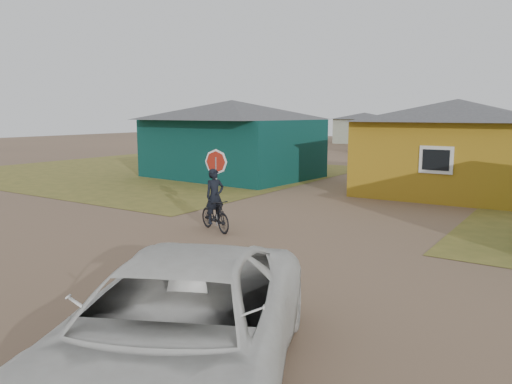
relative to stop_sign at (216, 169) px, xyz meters
The scene contains 9 objects.
ground 4.68m from the stop_sign, 62.26° to the right, with size 120.00×120.00×0.00m, color brown.
grass_nw 15.16m from the stop_sign, 142.64° to the left, with size 20.00×18.00×0.00m, color olive.
house_teal 11.62m from the stop_sign, 123.87° to the left, with size 8.93×7.08×4.00m.
house_yellow 11.11m from the stop_sign, 65.93° to the left, with size 7.72×6.76×3.90m.
house_pale_west 30.40m from the stop_sign, 97.50° to the left, with size 7.04×6.15×3.60m.
house_pale_north 43.81m from the stop_sign, 105.86° to the left, with size 6.28×5.81×3.40m.
stop_sign is the anchor object (origin of this frame).
cyclist 1.25m from the stop_sign, 55.82° to the right, with size 1.62×1.03×1.78m.
vehicle 9.17m from the stop_sign, 54.91° to the right, with size 2.67×5.78×1.61m, color silver.
Camera 1 is at (7.00, -7.65, 3.32)m, focal length 35.00 mm.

